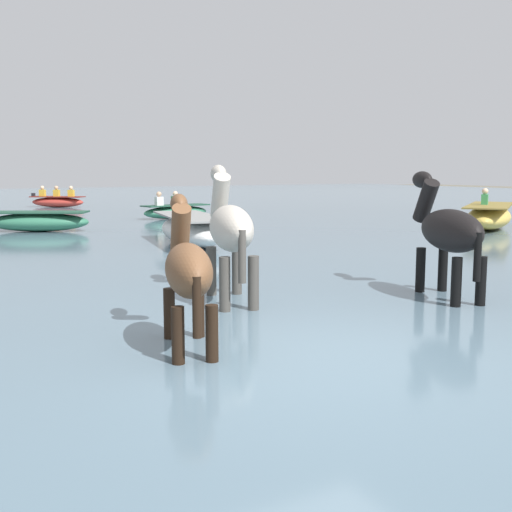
{
  "coord_description": "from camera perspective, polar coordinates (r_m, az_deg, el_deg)",
  "views": [
    {
      "loc": [
        -3.44,
        -4.71,
        2.08
      ],
      "look_at": [
        1.04,
        3.19,
        0.84
      ],
      "focal_mm": 44.87,
      "sensor_mm": 36.0,
      "label": 1
    }
  ],
  "objects": [
    {
      "name": "horse_flank_black",
      "position": [
        9.01,
        16.73,
        1.91
      ],
      "size": [
        0.91,
        1.88,
        2.05
      ],
      "color": "black",
      "rests_on": "ground"
    },
    {
      "name": "horse_lead_bay",
      "position": [
        6.22,
        -6.11,
        -1.55
      ],
      "size": [
        0.79,
        1.67,
        1.82
      ],
      "color": "brown",
      "rests_on": "ground"
    },
    {
      "name": "ground_plane",
      "position": [
        6.19,
        6.35,
        -11.91
      ],
      "size": [
        120.0,
        120.0,
        0.0
      ],
      "primitive_type": "plane",
      "color": "#666051"
    },
    {
      "name": "boat_far_offshore",
      "position": [
        18.89,
        -18.87,
        2.93
      ],
      "size": [
        2.93,
        2.16,
        0.7
      ],
      "color": "#337556",
      "rests_on": "water_surface"
    },
    {
      "name": "horse_trailing_pinto",
      "position": [
        8.38,
        -2.36,
        2.19
      ],
      "size": [
        0.92,
        1.97,
        2.14
      ],
      "color": "beige",
      "rests_on": "ground"
    },
    {
      "name": "boat_far_inshore",
      "position": [
        19.93,
        20.05,
        3.32
      ],
      "size": [
        3.82,
        3.25,
        1.18
      ],
      "color": "gold",
      "rests_on": "water_surface"
    },
    {
      "name": "water_surface",
      "position": [
        15.23,
        -16.26,
        0.26
      ],
      "size": [
        90.0,
        90.0,
        0.34
      ],
      "primitive_type": "cube",
      "color": "slate",
      "rests_on": "ground"
    },
    {
      "name": "boat_mid_channel",
      "position": [
        22.7,
        -7.19,
        3.98
      ],
      "size": [
        2.6,
        1.18,
        0.96
      ],
      "color": "#337556",
      "rests_on": "water_surface"
    },
    {
      "name": "boat_near_port",
      "position": [
        30.64,
        -17.28,
        4.69
      ],
      "size": [
        2.43,
        2.28,
        0.97
      ],
      "color": "#BC382D",
      "rests_on": "water_surface"
    },
    {
      "name": "boat_near_starboard",
      "position": [
        14.8,
        -5.83,
        2.31
      ],
      "size": [
        1.84,
        3.87,
        0.68
      ],
      "color": "silver",
      "rests_on": "water_surface"
    }
  ]
}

